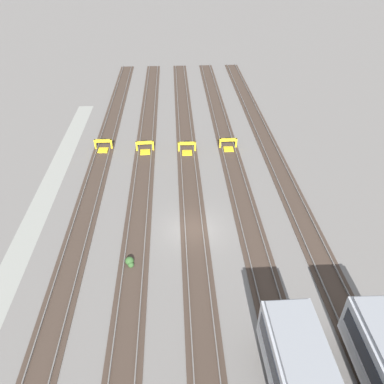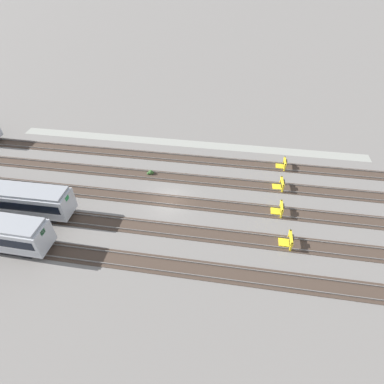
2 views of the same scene
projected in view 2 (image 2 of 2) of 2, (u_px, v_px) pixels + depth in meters
name	position (u px, v px, depth m)	size (l,w,h in m)	color
ground_plane	(169.00, 201.00, 36.51)	(400.00, 400.00, 0.00)	gray
service_walkway	(187.00, 144.00, 46.71)	(54.00, 2.00, 0.01)	#9E9E93
rail_track_nearest	(183.00, 158.00, 43.51)	(90.00, 2.23, 0.21)	#47382D
rail_track_near_inner	(176.00, 178.00, 40.00)	(90.00, 2.23, 0.21)	#47382D
rail_track_middle	(169.00, 201.00, 36.48)	(90.00, 2.24, 0.21)	#47382D
rail_track_far_inner	(160.00, 229.00, 32.96)	(90.00, 2.23, 0.21)	#47382D
rail_track_farthest	(149.00, 263.00, 29.44)	(90.00, 2.23, 0.21)	#47382D
bumper_stop_nearest_track	(283.00, 164.00, 41.56)	(1.36, 2.01, 1.22)	yellow
bumper_stop_near_inner_track	(280.00, 185.00, 38.10)	(1.38, 2.01, 1.22)	yellow
bumper_stop_middle_track	(279.00, 209.00, 34.65)	(1.36, 2.00, 1.22)	yellow
bumper_stop_far_inner_track	(288.00, 240.00, 31.05)	(1.35, 2.00, 1.22)	yellow
weed_clump	(151.00, 173.00, 40.52)	(0.92, 0.70, 0.64)	#38602D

